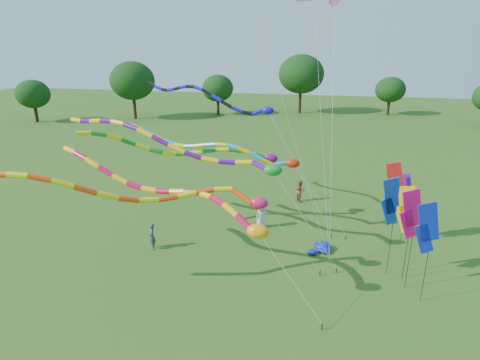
% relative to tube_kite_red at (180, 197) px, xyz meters
% --- Properties ---
extents(ground, '(160.00, 160.00, 0.00)m').
position_rel_tube_kite_red_xyz_m(ground, '(4.75, -1.24, -4.47)').
color(ground, '#285316').
rests_on(ground, ground).
extents(tree_ring, '(115.66, 116.05, 9.41)m').
position_rel_tube_kite_red_xyz_m(tree_ring, '(7.44, -5.08, 0.93)').
color(tree_ring, '#382314').
rests_on(tree_ring, ground).
extents(tube_kite_red, '(13.97, 4.42, 6.64)m').
position_rel_tube_kite_red_xyz_m(tube_kite_red, '(0.00, 0.00, 0.00)').
color(tube_kite_red, black).
rests_on(tube_kite_red, ground).
extents(tube_kite_orange, '(14.41, 5.56, 6.98)m').
position_rel_tube_kite_red_xyz_m(tube_kite_orange, '(-0.64, -0.99, 0.50)').
color(tube_kite_orange, black).
rests_on(tube_kite_orange, ground).
extents(tube_kite_purple, '(16.47, 3.49, 7.85)m').
position_rel_tube_kite_red_xyz_m(tube_kite_purple, '(-0.96, 3.66, 1.48)').
color(tube_kite_purple, black).
rests_on(tube_kite_purple, ground).
extents(tube_kite_blue, '(13.14, 4.27, 9.41)m').
position_rel_tube_kite_red_xyz_m(tube_kite_blue, '(-0.33, 8.20, 3.51)').
color(tube_kite_blue, black).
rests_on(tube_kite_blue, ground).
extents(tube_kite_cyan, '(13.46, 1.20, 7.09)m').
position_rel_tube_kite_red_xyz_m(tube_kite_cyan, '(1.08, 5.95, 0.77)').
color(tube_kite_cyan, black).
rests_on(tube_kite_cyan, ground).
extents(tube_kite_green, '(13.48, 5.90, 7.20)m').
position_rel_tube_kite_red_xyz_m(tube_kite_green, '(-0.67, 6.30, 0.59)').
color(tube_kite_green, black).
rests_on(tube_kite_green, ground).
extents(banner_pole_red, '(1.16, 0.08, 5.14)m').
position_rel_tube_kite_red_xyz_m(banner_pole_red, '(10.57, 5.96, -0.60)').
color(banner_pole_red, black).
rests_on(banner_pole_red, ground).
extents(banner_pole_magenta_a, '(1.13, 0.43, 5.18)m').
position_rel_tube_kite_red_xyz_m(banner_pole_magenta_a, '(10.68, 1.45, -0.55)').
color(banner_pole_magenta_a, black).
rests_on(banner_pole_magenta_a, ground).
extents(banner_pole_violet, '(1.16, 0.10, 4.31)m').
position_rel_tube_kite_red_xyz_m(banner_pole_violet, '(11.28, 6.71, -1.42)').
color(banner_pole_violet, black).
rests_on(banner_pole_violet, ground).
extents(banner_pole_blue_b, '(1.15, 0.32, 4.98)m').
position_rel_tube_kite_red_xyz_m(banner_pole_blue_b, '(11.20, 0.48, -0.76)').
color(banner_pole_blue_b, black).
rests_on(banner_pole_blue_b, ground).
extents(banner_pole_orange, '(1.13, 0.44, 4.98)m').
position_rel_tube_kite_red_xyz_m(banner_pole_orange, '(10.70, 2.47, -0.75)').
color(banner_pole_orange, black).
rests_on(banner_pole_orange, ground).
extents(banner_pole_blue_a, '(1.12, 0.48, 5.34)m').
position_rel_tube_kite_red_xyz_m(banner_pole_blue_a, '(9.94, 2.50, -0.40)').
color(banner_pole_blue_a, black).
rests_on(banner_pole_blue_a, ground).
extents(blue_nylon_heap, '(1.52, 1.55, 0.48)m').
position_rel_tube_kite_red_xyz_m(blue_nylon_heap, '(6.52, 4.04, -4.27)').
color(blue_nylon_heap, '#0C1C9F').
rests_on(blue_nylon_heap, ground).
extents(person_a, '(0.94, 0.92, 1.64)m').
position_rel_tube_kite_red_xyz_m(person_a, '(2.89, 6.73, -3.65)').
color(person_a, beige).
rests_on(person_a, ground).
extents(person_b, '(0.61, 0.69, 1.59)m').
position_rel_tube_kite_red_xyz_m(person_b, '(-2.83, 2.56, -3.67)').
color(person_b, '#38424F').
rests_on(person_b, ground).
extents(person_c, '(0.94, 1.00, 1.62)m').
position_rel_tube_kite_red_xyz_m(person_c, '(5.02, 11.94, -3.66)').
color(person_c, brown).
rests_on(person_c, ground).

